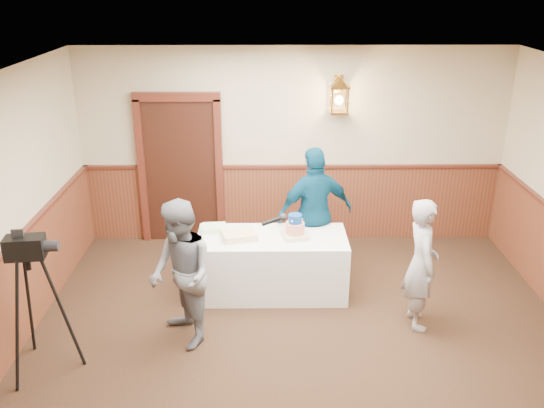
{
  "coord_description": "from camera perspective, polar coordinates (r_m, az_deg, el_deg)",
  "views": [
    {
      "loc": [
        -0.37,
        -4.35,
        3.67
      ],
      "look_at": [
        -0.31,
        1.7,
        1.25
      ],
      "focal_mm": 38.0,
      "sensor_mm": 36.0,
      "label": 1
    }
  ],
  "objects": [
    {
      "name": "baker",
      "position": [
        6.48,
        14.55,
        -5.76
      ],
      "size": [
        0.38,
        0.56,
        1.5
      ],
      "primitive_type": "imported",
      "rotation": [
        0.0,
        0.0,
        1.61
      ],
      "color": "#9B9BA1",
      "rests_on": "ground"
    },
    {
      "name": "ground",
      "position": [
        5.71,
        3.48,
        -18.29
      ],
      "size": [
        7.0,
        7.0,
        0.0
      ],
      "primitive_type": "plane",
      "color": "black",
      "rests_on": "ground"
    },
    {
      "name": "assistant_p",
      "position": [
        7.3,
        4.28,
        -0.91
      ],
      "size": [
        1.09,
        0.72,
        1.72
      ],
      "primitive_type": "imported",
      "rotation": [
        0.0,
        0.0,
        3.47
      ],
      "color": "navy",
      "rests_on": "ground"
    },
    {
      "name": "tiered_cake",
      "position": [
        6.85,
        2.29,
        -2.43
      ],
      "size": [
        0.34,
        0.34,
        0.29
      ],
      "rotation": [
        0.0,
        0.0,
        0.23
      ],
      "color": "beige",
      "rests_on": "display_table"
    },
    {
      "name": "sheet_cake_green",
      "position": [
        7.08,
        -5.77,
        -2.39
      ],
      "size": [
        0.31,
        0.26,
        0.07
      ],
      "primitive_type": "cube",
      "rotation": [
        0.0,
        0.0,
        0.09
      ],
      "color": "#B7F1AA",
      "rests_on": "display_table"
    },
    {
      "name": "room_shell",
      "position": [
        5.28,
        2.95,
        -2.29
      ],
      "size": [
        6.02,
        7.02,
        2.81
      ],
      "color": "#BDAD8D",
      "rests_on": "ground"
    },
    {
      "name": "interviewer",
      "position": [
        6.03,
        -8.98,
        -6.94
      ],
      "size": [
        1.55,
        0.97,
        1.6
      ],
      "rotation": [
        0.0,
        0.0,
        -1.08
      ],
      "color": "slate",
      "rests_on": "ground"
    },
    {
      "name": "display_table",
      "position": [
        7.07,
        -0.01,
        -5.99
      ],
      "size": [
        1.8,
        0.8,
        0.75
      ],
      "primitive_type": "cube",
      "color": "white",
      "rests_on": "ground"
    },
    {
      "name": "sheet_cake_yellow",
      "position": [
        6.85,
        -3.27,
        -3.12
      ],
      "size": [
        0.46,
        0.39,
        0.08
      ],
      "primitive_type": "cube",
      "rotation": [
        0.0,
        0.0,
        0.27
      ],
      "color": "#D5C77F",
      "rests_on": "display_table"
    },
    {
      "name": "tv_camera_rig",
      "position": [
        6.08,
        -22.3,
        -9.85
      ],
      "size": [
        0.57,
        0.53,
        1.44
      ],
      "rotation": [
        0.0,
        0.0,
        0.12
      ],
      "color": "black",
      "rests_on": "ground"
    }
  ]
}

